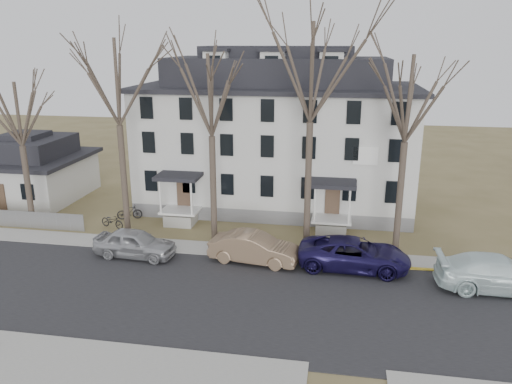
% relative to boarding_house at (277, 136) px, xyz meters
% --- Properties ---
extents(ground, '(120.00, 120.00, 0.00)m').
position_rel_boarding_house_xyz_m(ground, '(2.00, -17.95, -5.38)').
color(ground, olive).
rests_on(ground, ground).
extents(main_road, '(120.00, 10.00, 0.04)m').
position_rel_boarding_house_xyz_m(main_road, '(2.00, -15.95, -5.38)').
color(main_road, '#27272A').
rests_on(main_road, ground).
extents(far_sidewalk, '(120.00, 2.00, 0.08)m').
position_rel_boarding_house_xyz_m(far_sidewalk, '(2.00, -9.95, -5.38)').
color(far_sidewalk, '#A09F97').
rests_on(far_sidewalk, ground).
extents(near_sidewalk_left, '(20.00, 5.00, 0.08)m').
position_rel_boarding_house_xyz_m(near_sidewalk_left, '(-6.00, -22.95, -5.38)').
color(near_sidewalk_left, '#A09F97').
rests_on(near_sidewalk_left, ground).
extents(yellow_curb, '(14.00, 0.25, 0.06)m').
position_rel_boarding_house_xyz_m(yellow_curb, '(7.00, -10.85, -5.38)').
color(yellow_curb, gold).
rests_on(yellow_curb, ground).
extents(boarding_house, '(20.80, 12.36, 12.05)m').
position_rel_boarding_house_xyz_m(boarding_house, '(0.00, 0.00, 0.00)').
color(boarding_house, slate).
rests_on(boarding_house, ground).
extents(small_house, '(8.70, 8.70, 5.00)m').
position_rel_boarding_house_xyz_m(small_house, '(-20.00, -1.96, -3.13)').
color(small_house, beige).
rests_on(small_house, ground).
extents(tree_far_left, '(8.40, 8.40, 13.72)m').
position_rel_boarding_house_xyz_m(tree_far_left, '(-9.00, -8.15, 4.96)').
color(tree_far_left, '#473B31').
rests_on(tree_far_left, ground).
extents(tree_mid_left, '(7.80, 7.80, 12.74)m').
position_rel_boarding_house_xyz_m(tree_mid_left, '(-3.00, -8.15, 4.22)').
color(tree_mid_left, '#473B31').
rests_on(tree_mid_left, ground).
extents(tree_center, '(9.00, 9.00, 14.70)m').
position_rel_boarding_house_xyz_m(tree_center, '(3.00, -8.15, 5.71)').
color(tree_center, '#473B31').
rests_on(tree_center, ground).
extents(tree_mid_right, '(7.80, 7.80, 12.74)m').
position_rel_boarding_house_xyz_m(tree_mid_right, '(8.50, -8.15, 4.22)').
color(tree_mid_right, '#473B31').
rests_on(tree_mid_right, ground).
extents(tree_bungalow, '(6.60, 6.60, 10.78)m').
position_rel_boarding_house_xyz_m(tree_bungalow, '(-16.00, -8.15, 2.74)').
color(tree_bungalow, '#473B31').
rests_on(tree_bungalow, ground).
extents(car_silver, '(5.00, 2.27, 1.67)m').
position_rel_boarding_house_xyz_m(car_silver, '(-6.93, -11.79, -4.55)').
color(car_silver, '#AAABAE').
rests_on(car_silver, ground).
extents(car_tan, '(5.41, 2.52, 1.72)m').
position_rel_boarding_house_xyz_m(car_tan, '(0.20, -11.36, -4.52)').
color(car_tan, '#84694F').
rests_on(car_tan, ground).
extents(car_navy, '(6.34, 3.15, 1.73)m').
position_rel_boarding_house_xyz_m(car_navy, '(5.90, -11.26, -4.51)').
color(car_navy, '#171140').
rests_on(car_navy, ground).
extents(car_white, '(6.30, 2.66, 1.81)m').
position_rel_boarding_house_xyz_m(car_white, '(13.16, -12.63, -4.47)').
color(car_white, silver).
rests_on(car_white, ground).
extents(bicycle_left, '(2.03, 1.25, 1.01)m').
position_rel_boarding_house_xyz_m(bicycle_left, '(-10.38, -7.57, -4.88)').
color(bicycle_left, black).
rests_on(bicycle_left, ground).
extents(bicycle_right, '(1.85, 1.10, 1.07)m').
position_rel_boarding_house_xyz_m(bicycle_right, '(-9.92, -5.69, -4.84)').
color(bicycle_right, black).
rests_on(bicycle_right, ground).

